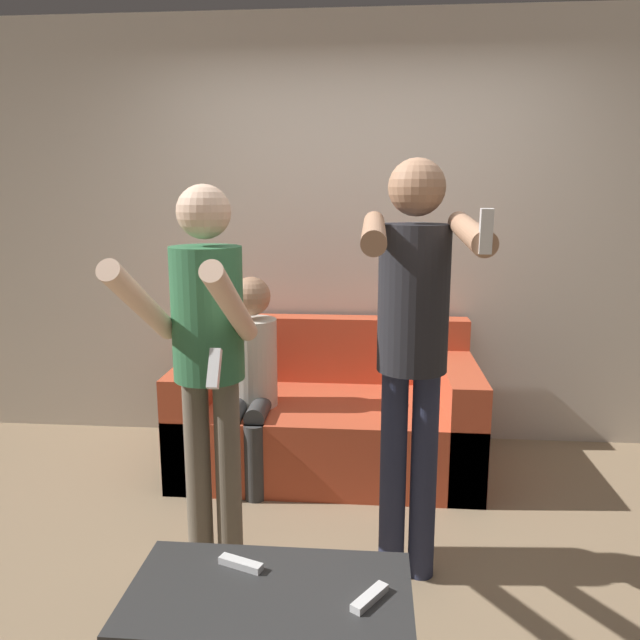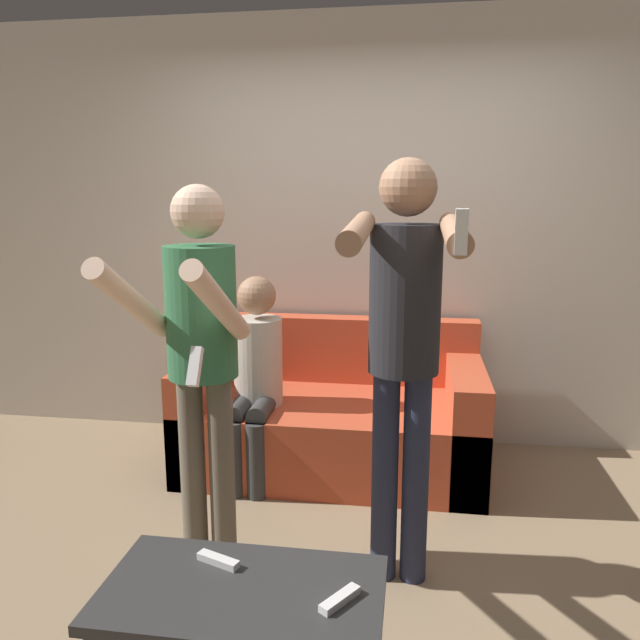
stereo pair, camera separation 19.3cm
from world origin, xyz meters
The scene contains 9 objects.
ground_plane centered at (0.00, 0.00, 0.00)m, with size 14.00×14.00×0.00m, color #937A5B.
wall_back centered at (0.00, 1.66, 1.35)m, with size 6.40×0.06×2.70m.
couch centered at (-0.18, 1.17, 0.28)m, with size 1.72×0.94×0.84m.
person_standing_left centered at (-0.60, 0.04, 1.02)m, with size 0.41×0.74×1.65m.
person_standing_right centered at (0.24, 0.04, 1.09)m, with size 0.40×0.77×1.74m.
person_seated centered at (-0.60, 0.92, 0.63)m, with size 0.28×0.51×1.16m.
coffee_table centered at (-0.22, -0.71, 0.38)m, with size 0.86×0.48×0.43m.
remote_near centered at (0.08, -0.74, 0.44)m, with size 0.11×0.14×0.02m.
remote_far centered at (-0.33, -0.60, 0.44)m, with size 0.15×0.09×0.02m.
Camera 2 is at (0.27, -2.35, 1.61)m, focal length 35.00 mm.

